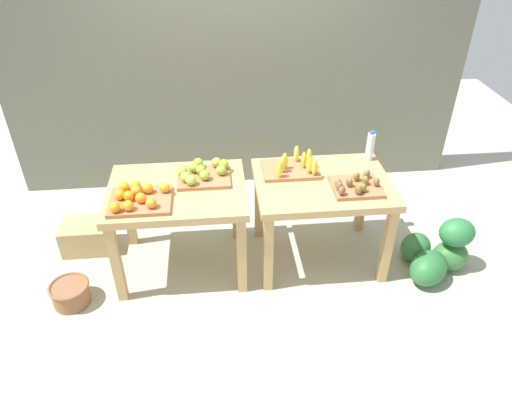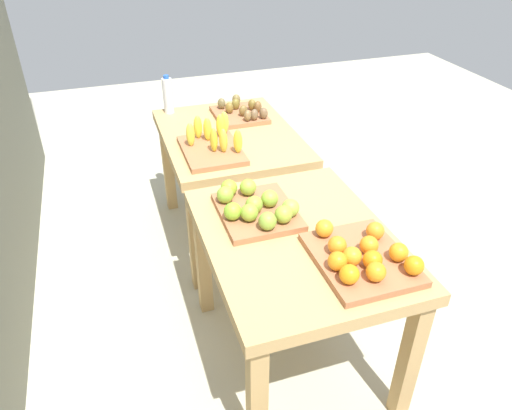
{
  "view_description": "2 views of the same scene",
  "coord_description": "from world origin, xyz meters",
  "px_view_note": "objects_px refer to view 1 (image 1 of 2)",
  "views": [
    {
      "loc": [
        -0.26,
        -3.05,
        2.69
      ],
      "look_at": [
        0.04,
        0.0,
        0.57
      ],
      "focal_mm": 33.42,
      "sensor_mm": 36.0,
      "label": 1
    },
    {
      "loc": [
        -2.12,
        0.7,
        2.01
      ],
      "look_at": [
        0.05,
        -0.01,
        0.54
      ],
      "focal_mm": 34.08,
      "sensor_mm": 36.0,
      "label": 2
    }
  ],
  "objects_px": {
    "apple_bin": "(203,173)",
    "watermelon_pile": "(437,253)",
    "orange_bin": "(138,198)",
    "wicker_basket": "(71,293)",
    "water_bottle": "(370,146)",
    "banana_crate": "(293,167)",
    "display_table_right": "(322,193)",
    "display_table_left": "(178,201)",
    "cardboard_produce_box": "(87,236)",
    "kiwi_bin": "(356,186)"
  },
  "relations": [
    {
      "from": "display_table_left",
      "to": "display_table_right",
      "type": "xyz_separation_m",
      "value": [
        1.12,
        0.0,
        0.0
      ]
    },
    {
      "from": "display_table_left",
      "to": "apple_bin",
      "type": "bearing_deg",
      "value": 32.19
    },
    {
      "from": "wicker_basket",
      "to": "cardboard_produce_box",
      "type": "bearing_deg",
      "value": 89.76
    },
    {
      "from": "display_table_left",
      "to": "display_table_right",
      "type": "bearing_deg",
      "value": 0.0
    },
    {
      "from": "wicker_basket",
      "to": "cardboard_produce_box",
      "type": "xyz_separation_m",
      "value": [
        0.0,
        0.65,
        0.03
      ]
    },
    {
      "from": "display_table_left",
      "to": "apple_bin",
      "type": "distance_m",
      "value": 0.29
    },
    {
      "from": "kiwi_bin",
      "to": "watermelon_pile",
      "type": "xyz_separation_m",
      "value": [
        0.71,
        -0.12,
        -0.62
      ]
    },
    {
      "from": "kiwi_bin",
      "to": "wicker_basket",
      "type": "height_order",
      "value": "kiwi_bin"
    },
    {
      "from": "display_table_left",
      "to": "kiwi_bin",
      "type": "height_order",
      "value": "kiwi_bin"
    },
    {
      "from": "orange_bin",
      "to": "wicker_basket",
      "type": "height_order",
      "value": "orange_bin"
    },
    {
      "from": "orange_bin",
      "to": "cardboard_produce_box",
      "type": "bearing_deg",
      "value": 141.21
    },
    {
      "from": "kiwi_bin",
      "to": "cardboard_produce_box",
      "type": "xyz_separation_m",
      "value": [
        -2.17,
        0.44,
        -0.66
      ]
    },
    {
      "from": "display_table_left",
      "to": "watermelon_pile",
      "type": "xyz_separation_m",
      "value": [
        2.04,
        -0.27,
        -0.47
      ]
    },
    {
      "from": "display_table_right",
      "to": "water_bottle",
      "type": "distance_m",
      "value": 0.58
    },
    {
      "from": "kiwi_bin",
      "to": "cardboard_produce_box",
      "type": "bearing_deg",
      "value": 168.48
    },
    {
      "from": "banana_crate",
      "to": "wicker_basket",
      "type": "distance_m",
      "value": 1.95
    },
    {
      "from": "apple_bin",
      "to": "kiwi_bin",
      "type": "height_order",
      "value": "apple_bin"
    },
    {
      "from": "display_table_left",
      "to": "apple_bin",
      "type": "xyz_separation_m",
      "value": [
        0.2,
        0.13,
        0.16
      ]
    },
    {
      "from": "banana_crate",
      "to": "water_bottle",
      "type": "height_order",
      "value": "water_bottle"
    },
    {
      "from": "banana_crate",
      "to": "apple_bin",
      "type": "bearing_deg",
      "value": -177.79
    },
    {
      "from": "apple_bin",
      "to": "banana_crate",
      "type": "distance_m",
      "value": 0.71
    },
    {
      "from": "display_table_right",
      "to": "kiwi_bin",
      "type": "relative_size",
      "value": 2.88
    },
    {
      "from": "display_table_left",
      "to": "banana_crate",
      "type": "bearing_deg",
      "value": 9.65
    },
    {
      "from": "orange_bin",
      "to": "wicker_basket",
      "type": "distance_m",
      "value": 0.93
    },
    {
      "from": "display_table_left",
      "to": "banana_crate",
      "type": "relative_size",
      "value": 2.36
    },
    {
      "from": "orange_bin",
      "to": "kiwi_bin",
      "type": "height_order",
      "value": "orange_bin"
    },
    {
      "from": "display_table_left",
      "to": "display_table_right",
      "type": "relative_size",
      "value": 1.0
    },
    {
      "from": "display_table_right",
      "to": "banana_crate",
      "type": "relative_size",
      "value": 2.36
    },
    {
      "from": "display_table_left",
      "to": "orange_bin",
      "type": "bearing_deg",
      "value": -147.54
    },
    {
      "from": "apple_bin",
      "to": "orange_bin",
      "type": "bearing_deg",
      "value": -147.66
    },
    {
      "from": "display_table_left",
      "to": "cardboard_produce_box",
      "type": "height_order",
      "value": "display_table_left"
    },
    {
      "from": "watermelon_pile",
      "to": "kiwi_bin",
      "type": "bearing_deg",
      "value": 170.25
    },
    {
      "from": "kiwi_bin",
      "to": "water_bottle",
      "type": "height_order",
      "value": "water_bottle"
    },
    {
      "from": "orange_bin",
      "to": "water_bottle",
      "type": "height_order",
      "value": "water_bottle"
    },
    {
      "from": "display_table_left",
      "to": "water_bottle",
      "type": "relative_size",
      "value": 4.07
    },
    {
      "from": "banana_crate",
      "to": "water_bottle",
      "type": "bearing_deg",
      "value": 11.86
    },
    {
      "from": "orange_bin",
      "to": "watermelon_pile",
      "type": "relative_size",
      "value": 0.65
    },
    {
      "from": "apple_bin",
      "to": "watermelon_pile",
      "type": "height_order",
      "value": "apple_bin"
    },
    {
      "from": "apple_bin",
      "to": "wicker_basket",
      "type": "distance_m",
      "value": 1.35
    },
    {
      "from": "water_bottle",
      "to": "watermelon_pile",
      "type": "height_order",
      "value": "water_bottle"
    },
    {
      "from": "display_table_left",
      "to": "water_bottle",
      "type": "bearing_deg",
      "value": 10.58
    },
    {
      "from": "display_table_left",
      "to": "orange_bin",
      "type": "relative_size",
      "value": 2.35
    },
    {
      "from": "banana_crate",
      "to": "wicker_basket",
      "type": "height_order",
      "value": "banana_crate"
    },
    {
      "from": "apple_bin",
      "to": "watermelon_pile",
      "type": "relative_size",
      "value": 0.63
    },
    {
      "from": "display_table_right",
      "to": "orange_bin",
      "type": "relative_size",
      "value": 2.35
    },
    {
      "from": "orange_bin",
      "to": "banana_crate",
      "type": "distance_m",
      "value": 1.21
    },
    {
      "from": "water_bottle",
      "to": "wicker_basket",
      "type": "xyz_separation_m",
      "value": [
        -2.41,
        -0.64,
        -0.78
      ]
    },
    {
      "from": "display_table_right",
      "to": "display_table_left",
      "type": "bearing_deg",
      "value": 180.0
    },
    {
      "from": "banana_crate",
      "to": "water_bottle",
      "type": "distance_m",
      "value": 0.67
    },
    {
      "from": "display_table_right",
      "to": "wicker_basket",
      "type": "xyz_separation_m",
      "value": [
        -1.96,
        -0.35,
        -0.55
      ]
    }
  ]
}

